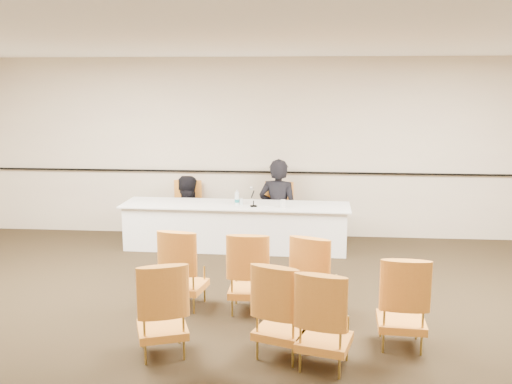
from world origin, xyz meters
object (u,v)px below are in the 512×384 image
(panelist_main, at_px, (278,213))
(microphone, at_px, (254,197))
(aud_chair_front_mid, at_px, (250,271))
(panel_table, at_px, (236,226))
(panelist_second, at_px, (186,223))
(aud_chair_front_left, at_px, (184,267))
(aud_chair_extra, at_px, (402,301))
(aud_chair_back_mid, at_px, (282,309))
(drinking_glass, at_px, (241,202))
(aud_chair_back_right, at_px, (325,318))
(water_bottle, at_px, (237,198))
(aud_chair_front_right, at_px, (316,275))
(aud_chair_back_left, at_px, (162,307))
(panelist_second_chair, at_px, (186,210))
(coffee_cup, at_px, (283,204))
(panelist_main_chair, at_px, (278,212))

(panelist_main, distance_m, microphone, 0.86)
(aud_chair_front_mid, bearing_deg, panel_table, 100.96)
(panelist_second, height_order, aud_chair_front_left, panelist_second)
(panelist_main, xyz_separation_m, panelist_second, (-1.56, 0.04, -0.22))
(panelist_second, height_order, microphone, panelist_second)
(aud_chair_front_mid, xyz_separation_m, aud_chair_extra, (1.58, -0.75, 0.00))
(panelist_main, bearing_deg, aud_chair_back_mid, 105.77)
(panelist_main, height_order, aud_chair_back_mid, panelist_main)
(drinking_glass, height_order, aud_chair_back_right, aud_chair_back_right)
(drinking_glass, xyz_separation_m, aud_chair_back_right, (1.18, -3.71, -0.29))
(water_bottle, bearing_deg, aud_chair_front_left, -98.03)
(water_bottle, height_order, aud_chair_front_right, aud_chair_front_right)
(water_bottle, height_order, aud_chair_extra, aud_chair_extra)
(aud_chair_back_right, bearing_deg, aud_chair_back_left, -169.87)
(panelist_main, xyz_separation_m, water_bottle, (-0.62, -0.57, 0.36))
(aud_chair_front_left, relative_size, aud_chair_front_right, 1.00)
(microphone, bearing_deg, aud_chair_back_left, -115.06)
(drinking_glass, distance_m, aud_chair_extra, 3.78)
(water_bottle, bearing_deg, aud_chair_back_mid, -76.32)
(aud_chair_front_left, bearing_deg, drinking_glass, 90.52)
(drinking_glass, relative_size, aud_chair_front_right, 0.11)
(water_bottle, xyz_separation_m, aud_chair_back_right, (1.25, -3.69, -0.35))
(panel_table, bearing_deg, panelist_second_chair, 149.92)
(panelist_main, relative_size, coffee_cup, 14.82)
(panelist_main_chair, xyz_separation_m, aud_chair_front_mid, (-0.18, -3.02, 0.00))
(panelist_second, distance_m, aud_chair_back_left, 4.23)
(coffee_cup, distance_m, aud_chair_back_right, 3.61)
(aud_chair_front_mid, relative_size, aud_chair_front_right, 1.00)
(coffee_cup, relative_size, aud_chair_front_right, 0.13)
(panel_table, height_order, drinking_glass, drinking_glass)
(panelist_second_chair, xyz_separation_m, coffee_cup, (1.66, -0.75, 0.30))
(coffee_cup, xyz_separation_m, aud_chair_back_left, (-1.02, -3.43, -0.30))
(panelist_second_chair, distance_m, microphone, 1.46)
(panelist_main_chair, xyz_separation_m, drinking_glass, (-0.55, -0.55, 0.29))
(aud_chair_front_left, bearing_deg, coffee_cup, 74.74)
(panel_table, bearing_deg, aud_chair_front_mid, -77.91)
(drinking_glass, bearing_deg, aud_chair_back_mid, -77.41)
(panelist_main_chair, distance_m, aud_chair_front_mid, 3.02)
(panelist_main_chair, xyz_separation_m, aud_chair_back_left, (-0.91, -4.14, 0.00))
(panelist_second, bearing_deg, drinking_glass, 133.57)
(water_bottle, xyz_separation_m, aud_chair_back_mid, (0.85, -3.50, -0.35))
(microphone, distance_m, aud_chair_back_mid, 3.47)
(water_bottle, relative_size, aud_chair_extra, 0.25)
(panelist_second, distance_m, panelist_second_chair, 0.23)
(aud_chair_back_mid, relative_size, aud_chair_back_right, 1.00)
(aud_chair_front_mid, bearing_deg, aud_chair_back_right, -56.56)
(aud_chair_front_mid, bearing_deg, microphone, 94.47)
(panelist_main_chair, xyz_separation_m, panelist_second_chair, (-1.56, 0.04, 0.00))
(panel_table, relative_size, aud_chair_extra, 3.75)
(aud_chair_back_left, bearing_deg, water_bottle, 65.33)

